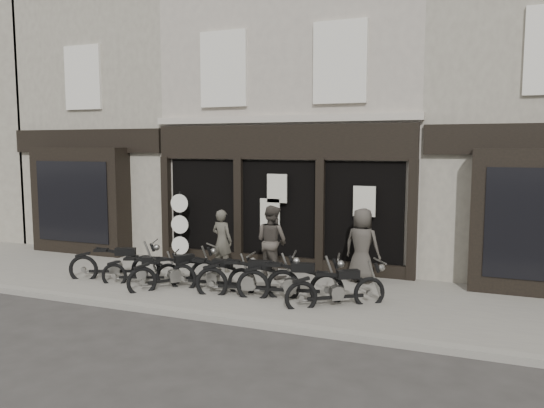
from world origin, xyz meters
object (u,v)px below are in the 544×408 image
at_px(motorcycle_6, 337,292).
at_px(man_right, 362,245).
at_px(motorcycle_0, 116,267).
at_px(motorcycle_2, 175,275).
at_px(man_centre, 272,241).
at_px(motorcycle_1, 143,273).
at_px(man_left, 222,241).
at_px(advert_sign_post, 180,230).
at_px(motorcycle_3, 213,278).
at_px(motorcycle_4, 249,282).
at_px(motorcycle_5, 291,285).

xyz_separation_m(motorcycle_6, man_right, (0.06, 2.05, 0.60)).
bearing_deg(motorcycle_0, motorcycle_2, -26.26).
bearing_deg(man_centre, motorcycle_1, 53.75).
bearing_deg(motorcycle_2, man_right, -23.79).
distance_m(motorcycle_0, man_right, 5.99).
relative_size(man_left, man_centre, 0.90).
xyz_separation_m(man_centre, advert_sign_post, (-2.99, 0.62, 0.01)).
distance_m(motorcycle_3, man_right, 3.58).
height_order(motorcycle_3, advert_sign_post, advert_sign_post).
height_order(motorcycle_0, motorcycle_3, motorcycle_0).
xyz_separation_m(motorcycle_2, man_centre, (1.71, 1.73, 0.60)).
height_order(motorcycle_0, motorcycle_6, motorcycle_0).
xyz_separation_m(motorcycle_1, motorcycle_6, (4.72, -0.01, 0.05)).
relative_size(motorcycle_2, motorcycle_3, 0.87).
xyz_separation_m(motorcycle_4, advert_sign_post, (-3.16, 2.39, 0.58)).
relative_size(motorcycle_1, motorcycle_2, 0.99).
xyz_separation_m(motorcycle_0, man_left, (2.05, 1.67, 0.50)).
distance_m(motorcycle_0, motorcycle_3, 2.67).
height_order(motorcycle_6, man_right, man_right).
bearing_deg(motorcycle_6, man_centre, 106.20).
bearing_deg(motorcycle_3, motorcycle_4, -15.95).
bearing_deg(man_right, motorcycle_6, 99.57).
height_order(motorcycle_5, advert_sign_post, advert_sign_post).
bearing_deg(motorcycle_5, man_centre, 111.44).
height_order(motorcycle_0, man_left, man_left).
bearing_deg(motorcycle_2, advert_sign_post, 66.95).
height_order(motorcycle_1, motorcycle_2, motorcycle_2).
bearing_deg(motorcycle_0, motorcycle_1, -29.64).
height_order(motorcycle_1, motorcycle_5, motorcycle_5).
xyz_separation_m(motorcycle_1, motorcycle_5, (3.70, 0.06, 0.08)).
bearing_deg(man_centre, man_left, 17.67).
distance_m(motorcycle_1, man_right, 5.24).
bearing_deg(motorcycle_5, motorcycle_1, 168.74).
distance_m(motorcycle_1, motorcycle_6, 4.72).
relative_size(motorcycle_6, advert_sign_post, 0.89).
relative_size(motorcycle_3, advert_sign_post, 1.00).
distance_m(motorcycle_4, man_right, 2.96).
height_order(motorcycle_5, man_centre, man_centre).
relative_size(motorcycle_1, motorcycle_5, 0.79).
relative_size(motorcycle_5, man_centre, 1.27).
relative_size(motorcycle_1, advert_sign_post, 0.86).
height_order(motorcycle_6, advert_sign_post, advert_sign_post).
bearing_deg(motorcycle_4, motorcycle_5, -6.83).
bearing_deg(man_centre, motorcycle_4, 115.68).
height_order(man_centre, advert_sign_post, advert_sign_post).
distance_m(motorcycle_3, motorcycle_5, 1.89).
relative_size(motorcycle_0, man_centre, 1.18).
xyz_separation_m(motorcycle_4, motorcycle_6, (1.95, 0.04, -0.03)).
distance_m(man_left, man_centre, 1.41).
distance_m(motorcycle_2, advert_sign_post, 2.75).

